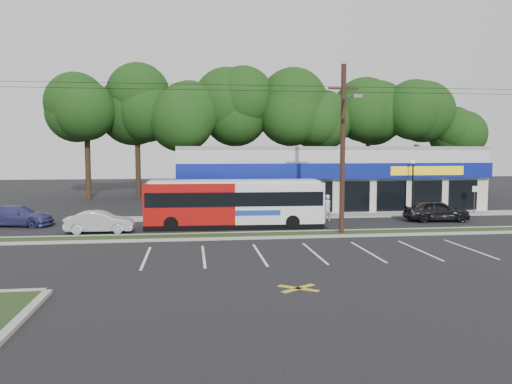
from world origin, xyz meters
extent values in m
plane|color=black|center=(0.00, 0.00, 0.00)|extent=(120.00, 120.00, 0.00)
cube|color=#1F3214|center=(0.00, 1.00, 0.06)|extent=(40.00, 1.60, 0.12)
cube|color=#9E9E93|center=(0.00, 0.15, 0.07)|extent=(40.00, 0.25, 0.14)
cube|color=#9E9E93|center=(0.00, 1.85, 0.07)|extent=(40.00, 0.25, 0.14)
cube|color=#9E9E93|center=(5.00, 9.00, 0.05)|extent=(32.00, 2.20, 0.10)
cube|color=silver|center=(5.50, 16.00, 2.50)|extent=(25.00, 12.00, 5.00)
cube|color=navy|center=(5.50, 9.75, 3.40)|extent=(25.00, 0.50, 1.20)
cube|color=black|center=(5.50, 9.94, 1.40)|extent=(24.00, 0.12, 2.40)
cube|color=yellow|center=(12.50, 9.48, 3.40)|extent=(6.00, 0.06, 0.70)
cube|color=gray|center=(5.50, 16.00, 5.15)|extent=(25.00, 12.00, 0.30)
cylinder|color=black|center=(3.00, 1.00, 5.00)|extent=(0.30, 0.30, 10.00)
cube|color=black|center=(3.00, 1.00, 8.60)|extent=(1.80, 0.12, 0.12)
cylinder|color=#59595E|center=(3.00, -0.20, 8.00)|extent=(0.10, 2.40, 0.10)
cube|color=#59595E|center=(3.00, -1.50, 7.90)|extent=(0.50, 0.25, 0.15)
cylinder|color=black|center=(0.00, 1.00, 8.70)|extent=(50.00, 0.02, 0.02)
cylinder|color=black|center=(0.00, 1.00, 8.40)|extent=(50.00, 0.02, 0.02)
cylinder|color=black|center=(11.00, 8.80, 2.00)|extent=(0.12, 0.12, 4.00)
sphere|color=silver|center=(11.00, 8.80, 4.10)|extent=(0.30, 0.30, 0.30)
cylinder|color=#59595E|center=(16.00, 8.60, 1.10)|extent=(0.06, 0.06, 2.20)
cube|color=white|center=(16.00, 8.55, 2.00)|extent=(0.45, 0.04, 0.45)
cylinder|color=black|center=(-16.00, 26.00, 2.86)|extent=(0.56, 0.56, 5.72)
sphere|color=black|center=(-16.00, 26.00, 8.45)|extent=(6.76, 6.76, 6.76)
cylinder|color=black|center=(-11.00, 26.00, 2.86)|extent=(0.56, 0.56, 5.72)
sphere|color=black|center=(-11.00, 26.00, 8.45)|extent=(6.76, 6.76, 6.76)
cylinder|color=black|center=(-6.00, 26.00, 2.86)|extent=(0.56, 0.56, 5.72)
sphere|color=black|center=(-6.00, 26.00, 8.45)|extent=(6.76, 6.76, 6.76)
cylinder|color=black|center=(-1.00, 26.00, 2.86)|extent=(0.56, 0.56, 5.72)
sphere|color=black|center=(-1.00, 26.00, 8.45)|extent=(6.76, 6.76, 6.76)
cylinder|color=black|center=(4.00, 26.00, 2.86)|extent=(0.56, 0.56, 5.72)
sphere|color=black|center=(4.00, 26.00, 8.45)|extent=(6.76, 6.76, 6.76)
cylinder|color=black|center=(9.00, 26.00, 2.86)|extent=(0.56, 0.56, 5.72)
sphere|color=black|center=(9.00, 26.00, 8.45)|extent=(6.76, 6.76, 6.76)
cylinder|color=black|center=(14.00, 26.00, 2.86)|extent=(0.56, 0.56, 5.72)
sphere|color=black|center=(14.00, 26.00, 8.45)|extent=(6.76, 6.76, 6.76)
cylinder|color=black|center=(19.00, 26.00, 2.86)|extent=(0.56, 0.56, 5.72)
sphere|color=black|center=(19.00, 26.00, 8.45)|extent=(6.76, 6.76, 6.76)
cylinder|color=black|center=(24.00, 26.00, 2.86)|extent=(0.56, 0.56, 5.72)
sphere|color=black|center=(24.00, 26.00, 8.45)|extent=(6.76, 6.76, 6.76)
cube|color=#A50E0C|center=(-5.95, 4.60, 1.64)|extent=(5.77, 2.56, 2.61)
cube|color=white|center=(-0.26, 4.40, 1.64)|extent=(5.77, 2.56, 2.61)
cube|color=black|center=(-3.11, 4.50, 0.19)|extent=(11.47, 2.71, 0.33)
cube|color=black|center=(-3.11, 4.50, 1.95)|extent=(11.24, 2.81, 0.90)
cube|color=black|center=(2.62, 4.31, 1.80)|extent=(0.13, 2.02, 1.33)
cube|color=#193899|center=(-1.72, 3.25, 1.09)|extent=(2.85, 0.13, 0.33)
cube|color=white|center=(-3.11, 4.50, 2.99)|extent=(10.89, 2.50, 0.17)
cylinder|color=black|center=(-7.13, 3.57, 0.46)|extent=(0.92, 0.30, 0.91)
cylinder|color=black|center=(-7.06, 5.70, 0.46)|extent=(0.92, 0.30, 0.91)
cylinder|color=black|center=(0.50, 3.31, 0.46)|extent=(0.92, 0.30, 0.91)
cylinder|color=black|center=(0.57, 5.44, 0.46)|extent=(0.92, 0.30, 0.91)
imported|color=black|center=(11.30, 5.50, 0.76)|extent=(4.60, 2.16, 1.52)
imported|color=#B6BABF|center=(-11.41, 3.50, 0.67)|extent=(4.05, 1.43, 1.33)
imported|color=navy|center=(-17.28, 7.00, 0.68)|extent=(4.98, 2.85, 1.36)
imported|color=beige|center=(3.60, 6.45, 0.94)|extent=(0.80, 0.66, 1.89)
imported|color=beige|center=(3.80, 8.49, 0.91)|extent=(1.11, 1.05, 1.81)
camera|label=1|loc=(-5.82, -27.50, 5.08)|focal=35.00mm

